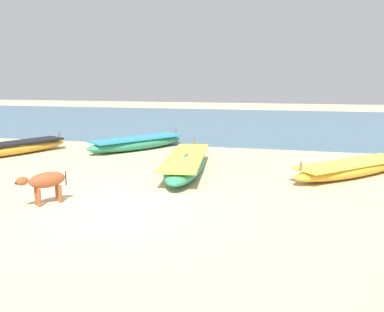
% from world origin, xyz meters
% --- Properties ---
extents(ground, '(80.00, 80.00, 0.00)m').
position_xyz_m(ground, '(0.00, 0.00, 0.00)').
color(ground, beige).
extents(sea_water, '(60.00, 20.00, 0.08)m').
position_xyz_m(sea_water, '(0.00, 17.92, 0.04)').
color(sea_water, slate).
rests_on(sea_water, ground).
extents(fishing_boat_0, '(3.65, 3.66, 0.62)m').
position_xyz_m(fishing_boat_0, '(5.13, 4.02, 0.23)').
color(fishing_boat_0, gold).
rests_on(fishing_boat_0, ground).
extents(fishing_boat_1, '(3.19, 4.03, 0.68)m').
position_xyz_m(fishing_boat_1, '(-2.28, 6.60, 0.26)').
color(fishing_boat_1, '#338C66').
rests_on(fishing_boat_1, ground).
extents(fishing_boat_5, '(2.68, 4.43, 0.65)m').
position_xyz_m(fishing_boat_5, '(-6.27, 4.39, 0.25)').
color(fishing_boat_5, gold).
rests_on(fishing_boat_5, ground).
extents(fishing_boat_6, '(1.67, 4.86, 0.70)m').
position_xyz_m(fishing_boat_6, '(0.54, 3.41, 0.27)').
color(fishing_boat_6, '#338C66').
rests_on(fishing_boat_6, ground).
extents(calf_near_rust, '(0.79, 0.98, 0.70)m').
position_xyz_m(calf_near_rust, '(-1.60, -0.24, 0.50)').
color(calf_near_rust, '#9E4C28').
rests_on(calf_near_rust, ground).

